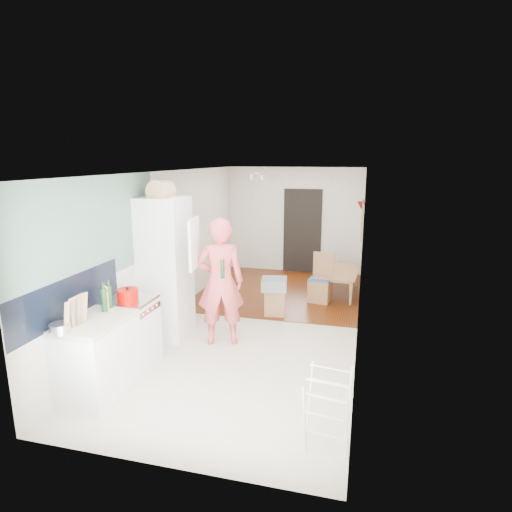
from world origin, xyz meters
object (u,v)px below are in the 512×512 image
at_px(dining_table, 339,284).
at_px(stool, 275,302).
at_px(dining_chair, 320,278).
at_px(person, 220,271).
at_px(drying_rack, 327,412).

xyz_separation_m(dining_table, stool, (-1.02, -1.45, 0.02)).
distance_m(dining_table, dining_chair, 0.70).
xyz_separation_m(person, stool, (0.54, 1.34, -0.88)).
bearing_deg(drying_rack, person, 139.91).
distance_m(dining_table, drying_rack, 4.84).
relative_size(dining_chair, drying_rack, 1.20).
xyz_separation_m(dining_chair, stool, (-0.69, -0.89, -0.24)).
distance_m(person, stool, 1.69).
relative_size(dining_table, dining_chair, 1.26).
height_order(stool, drying_rack, drying_rack).
bearing_deg(dining_table, drying_rack, -174.29).
bearing_deg(drying_rack, dining_chair, 106.14).
relative_size(person, stool, 4.80).
relative_size(person, dining_table, 1.88).
xyz_separation_m(person, dining_table, (1.56, 2.79, -0.91)).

